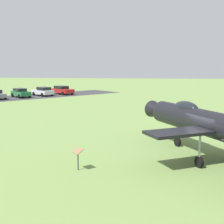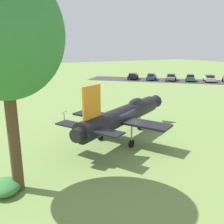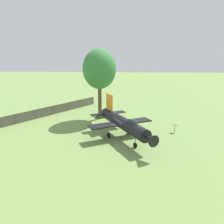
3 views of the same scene
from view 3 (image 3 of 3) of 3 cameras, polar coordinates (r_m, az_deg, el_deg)
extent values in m
plane|color=#75934C|center=(28.28, 2.65, -6.74)|extent=(200.00, 200.00, 0.00)
cylinder|color=black|center=(27.60, 2.70, -2.78)|extent=(9.80, 6.24, 1.47)
cone|color=black|center=(22.94, 9.47, -6.70)|extent=(2.00, 1.86, 1.25)
cylinder|color=black|center=(32.30, -1.78, -0.15)|extent=(0.95, 1.06, 0.88)
ellipsoid|color=black|center=(25.51, 5.10, -2.83)|extent=(2.36, 1.84, 0.84)
cube|color=orange|center=(30.54, -0.69, 2.53)|extent=(1.65, 0.98, 2.21)
cube|color=black|center=(29.24, 6.45, -2.22)|extent=(3.09, 3.78, 0.16)
cube|color=black|center=(27.11, -2.38, -3.51)|extent=(3.09, 3.78, 0.16)
cube|color=black|center=(31.99, 1.68, -0.03)|extent=(1.83, 2.11, 0.10)
cube|color=black|center=(30.70, -3.79, -0.69)|extent=(1.83, 2.11, 0.10)
cylinder|color=#A5A8AD|center=(25.36, 5.96, -6.73)|extent=(0.12, 0.12, 1.60)
cylinder|color=black|center=(25.67, 5.91, -8.40)|extent=(0.61, 0.44, 0.60)
cylinder|color=#A5A8AD|center=(29.41, 4.22, -3.63)|extent=(0.12, 0.12, 1.60)
cylinder|color=black|center=(29.67, 4.19, -5.09)|extent=(0.61, 0.44, 0.60)
cylinder|color=#A5A8AD|center=(28.18, -0.90, -4.42)|extent=(0.12, 0.12, 1.60)
cylinder|color=black|center=(28.45, -0.89, -5.94)|extent=(0.61, 0.44, 0.60)
cylinder|color=brown|center=(35.88, -3.12, 3.26)|extent=(0.58, 0.58, 6.42)
ellipsoid|color=#387F3D|center=(35.24, -3.23, 10.89)|extent=(5.70, 5.15, 6.19)
cylinder|color=#4C4238|center=(46.94, -4.75, 2.97)|extent=(0.08, 0.08, 1.58)
cylinder|color=#4C4238|center=(44.51, -7.76, 2.23)|extent=(0.08, 0.08, 1.58)
cylinder|color=#4C4238|center=(42.23, -11.10, 1.40)|extent=(0.08, 0.08, 1.58)
cylinder|color=#4C4238|center=(40.11, -14.81, 0.47)|extent=(0.08, 0.08, 1.58)
cylinder|color=#4C4238|center=(38.19, -18.91, -0.55)|extent=(0.08, 0.08, 1.58)
cylinder|color=#4C4238|center=(36.50, -23.42, -1.68)|extent=(0.08, 0.08, 1.58)
cylinder|color=#4C4238|center=(38.01, -19.00, 0.53)|extent=(22.93, 15.67, 0.05)
cube|color=#59544C|center=(38.19, -18.91, -0.55)|extent=(22.91, 15.65, 1.52)
ellipsoid|color=#387F3D|center=(37.22, -3.00, -0.84)|extent=(1.55, 1.80, 0.70)
cylinder|color=#333333|center=(31.37, 15.68, -4.22)|extent=(0.06, 0.06, 0.90)
cube|color=olive|center=(31.19, 15.75, -3.23)|extent=(0.71, 0.70, 0.25)
camera|label=1|loc=(44.80, 7.73, 8.30)|focal=51.00mm
camera|label=2|loc=(40.03, -21.92, 9.51)|focal=40.12mm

